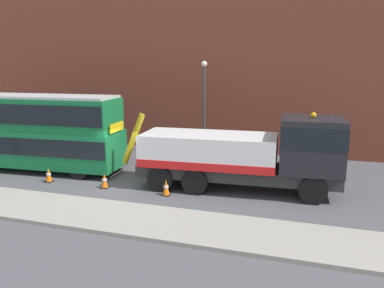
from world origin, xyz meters
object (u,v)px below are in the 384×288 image
Objects in this scene: double_decker_bus at (23,129)px; traffic_cone_midway at (104,181)px; recovery_tow_truck at (248,153)px; traffic_cone_near_truck at (166,188)px; traffic_cone_near_bus at (49,175)px; street_lamp at (204,101)px.

double_decker_bus is 15.49× the size of traffic_cone_midway.
recovery_tow_truck is 12.24m from double_decker_bus.
traffic_cone_midway is at bearing 178.42° from traffic_cone_near_truck.
traffic_cone_near_bus is 0.12× the size of street_lamp.
traffic_cone_near_bus is 3.08m from traffic_cone_midway.
traffic_cone_near_bus is 9.91m from street_lamp.
traffic_cone_midway is (3.08, -0.00, 0.00)m from traffic_cone_near_bus.
recovery_tow_truck is at bearing -3.57° from double_decker_bus.
traffic_cone_midway is at bearing -109.62° from street_lamp.
double_decker_bus is 15.49× the size of traffic_cone_near_truck.
traffic_cone_near_bus is at bearing -34.56° from double_decker_bus.
traffic_cone_near_truck is at bearing -155.02° from recovery_tow_truck.
street_lamp is at bearing 52.41° from traffic_cone_near_bus.
traffic_cone_midway is 0.12× the size of street_lamp.
traffic_cone_near_truck is at bearing -1.58° from traffic_cone_midway.
street_lamp reaches higher than traffic_cone_midway.
traffic_cone_near_truck is (8.98, -1.75, -1.89)m from double_decker_bus.
street_lamp is at bearing 93.41° from traffic_cone_near_truck.
street_lamp is (-3.71, 5.76, 1.71)m from recovery_tow_truck.
recovery_tow_truck is at bearing 10.18° from traffic_cone_near_bus.
double_decker_bus reaches higher than traffic_cone_near_truck.
street_lamp is at bearing 70.38° from traffic_cone_midway.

